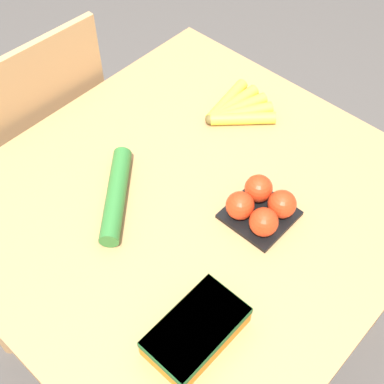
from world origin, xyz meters
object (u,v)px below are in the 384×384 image
chair (41,144)px  cucumber_near (116,195)px  carrot_bag (196,330)px  tomato_pack (261,206)px  banana_bunch (236,109)px

chair → cucumber_near: 0.60m
carrot_bag → cucumber_near: size_ratio=0.87×
chair → cucumber_near: (-0.10, -0.52, 0.28)m
chair → carrot_bag: (-0.23, -0.89, 0.28)m
tomato_pack → carrot_bag: (-0.32, -0.09, -0.01)m
tomato_pack → cucumber_near: 0.34m
chair → banana_bunch: 0.68m
banana_bunch → chair: bearing=120.7°
chair → tomato_pack: chair is taller
banana_bunch → carrot_bag: 0.65m
chair → carrot_bag: bearing=77.7°
banana_bunch → carrot_bag: size_ratio=0.94×
carrot_bag → banana_bunch: bearing=32.9°
banana_bunch → tomato_pack: tomato_pack is taller
carrot_bag → cucumber_near: 0.39m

